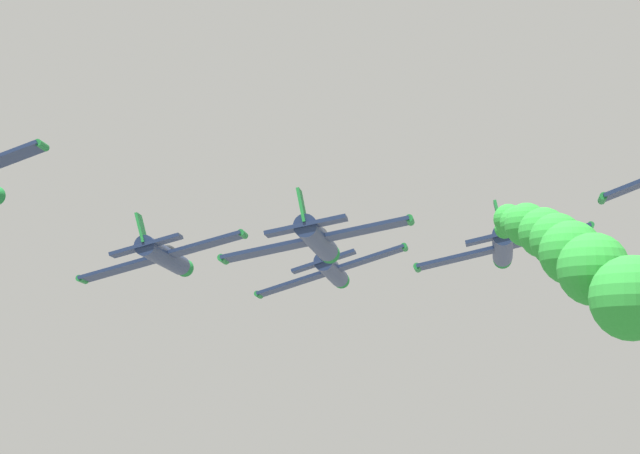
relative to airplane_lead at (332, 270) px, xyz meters
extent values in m
cylinder|color=navy|center=(0.01, -0.18, -0.03)|extent=(1.38, 9.00, 1.38)
cone|color=#1E8438|center=(0.01, 4.92, -0.03)|extent=(1.31, 1.20, 1.31)
cube|color=navy|center=(0.04, -0.58, -0.12)|extent=(8.84, 1.90, 2.91)
cylinder|color=#1E8438|center=(-4.35, -0.58, -1.49)|extent=(0.45, 1.40, 0.45)
cylinder|color=#1E8438|center=(4.43, -0.58, 1.25)|extent=(0.45, 1.40, 0.45)
cube|color=navy|center=(-0.01, -4.18, 0.02)|extent=(3.68, 1.20, 1.30)
cube|color=#1E8438|center=(-0.28, -4.28, 0.89)|extent=(0.61, 1.10, 1.57)
ellipsoid|color=black|center=(-0.14, 1.62, 0.44)|extent=(0.97, 2.20, 0.91)
cylinder|color=navy|center=(-8.28, -9.12, -0.16)|extent=(1.35, 9.00, 1.35)
cone|color=#1E8438|center=(-8.28, -4.02, -0.16)|extent=(1.28, 1.20, 1.28)
cube|color=navy|center=(-8.25, -9.52, -0.26)|extent=(8.94, 1.90, 2.54)
cylinder|color=#1E8438|center=(-12.70, -9.52, -1.44)|extent=(0.44, 1.40, 0.44)
cylinder|color=#1E8438|center=(-3.80, -9.52, 0.93)|extent=(0.44, 1.40, 0.44)
cube|color=navy|center=(-8.29, -13.12, -0.11)|extent=(3.72, 1.20, 1.15)
cube|color=#1E8438|center=(-8.52, -13.22, 0.77)|extent=(0.55, 1.10, 1.58)
ellipsoid|color=black|center=(-8.40, -7.32, 0.32)|extent=(0.95, 2.20, 0.88)
cylinder|color=navy|center=(10.18, -10.54, -0.10)|extent=(1.31, 9.00, 1.31)
cone|color=#1E8438|center=(10.18, -5.44, -0.10)|extent=(1.25, 1.20, 1.25)
cube|color=navy|center=(10.21, -10.94, -0.20)|extent=(9.02, 1.90, 2.19)
cylinder|color=#1E8438|center=(5.72, -10.94, -1.21)|extent=(0.43, 1.40, 0.43)
cylinder|color=#1E8438|center=(14.69, -10.94, 0.81)|extent=(0.43, 1.40, 0.43)
cube|color=navy|center=(10.17, -14.54, -0.05)|extent=(3.75, 1.20, 1.01)
cube|color=#1E8438|center=(9.97, -14.64, 0.84)|extent=(0.49, 1.10, 1.59)
ellipsoid|color=black|center=(10.08, -8.74, 0.38)|extent=(0.93, 2.20, 0.86)
sphere|color=green|center=(10.23, -17.92, -0.23)|extent=(0.94, 0.94, 0.94)
sphere|color=green|center=(10.38, -20.31, -0.39)|extent=(1.13, 1.13, 1.13)
sphere|color=green|center=(10.38, -22.69, -0.48)|extent=(1.34, 1.34, 1.34)
sphere|color=green|center=(10.69, -25.07, -1.00)|extent=(1.43, 1.43, 1.43)
sphere|color=green|center=(11.06, -27.45, -1.45)|extent=(1.83, 1.83, 1.83)
sphere|color=green|center=(11.67, -29.83, -2.12)|extent=(2.02, 2.02, 2.02)
sphere|color=green|center=(12.06, -32.22, -2.73)|extent=(2.05, 2.05, 2.05)
sphere|color=green|center=(12.47, -34.60, -3.53)|extent=(2.34, 2.34, 2.34)
sphere|color=green|center=(13.09, -36.98, -4.41)|extent=(2.53, 2.53, 2.53)
sphere|color=green|center=(14.13, -39.36, -5.63)|extent=(2.81, 2.81, 2.81)
cylinder|color=navy|center=(1.23, -17.66, -0.53)|extent=(1.29, 9.00, 1.29)
cone|color=#1E8438|center=(1.23, -12.56, -0.53)|extent=(1.23, 1.20, 1.23)
cube|color=navy|center=(1.24, -18.06, -0.63)|extent=(9.06, 1.90, 1.93)
cylinder|color=#1E8438|center=(-3.27, -18.06, -1.51)|extent=(0.42, 1.40, 0.42)
cylinder|color=#1E8438|center=(5.76, -18.06, 0.25)|extent=(0.42, 1.40, 0.42)
cube|color=navy|center=(1.22, -21.66, -0.48)|extent=(3.76, 1.20, 0.90)
cube|color=#1E8438|center=(1.04, -21.76, 0.42)|extent=(0.44, 1.10, 1.60)
ellipsoid|color=black|center=(1.13, -15.86, -0.05)|extent=(0.92, 2.20, 0.84)
cylinder|color=#1E8438|center=(-12.30, -18.61, 4.22)|extent=(0.46, 1.40, 0.46)
cylinder|color=#1E8438|center=(14.74, -19.43, 0.90)|extent=(0.46, 1.40, 0.46)
camera|label=1|loc=(9.72, -87.96, -10.26)|focal=83.17mm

